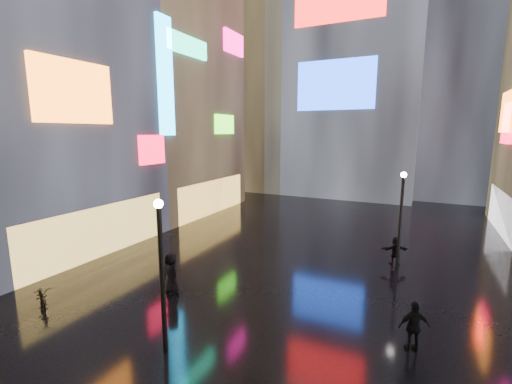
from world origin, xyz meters
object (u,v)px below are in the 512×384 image
Objects in this scene: lamp_near at (162,268)px; pedestrian_3 at (414,326)px; lamp_far at (401,214)px; bicycle at (42,296)px.

lamp_near is 2.99× the size of pedestrian_3.
lamp_near is 8.53m from pedestrian_3.
lamp_far is (6.45, 11.17, 0.00)m from lamp_near.
pedestrian_3 is 0.99× the size of bicycle.
pedestrian_3 is at bearing 26.31° from lamp_near.
pedestrian_3 is 14.52m from bicycle.
lamp_far is at bearing 59.98° from lamp_near.
lamp_near is 7.10m from bicycle.
lamp_near reaches higher than bicycle.
lamp_near and lamp_far have the same top height.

